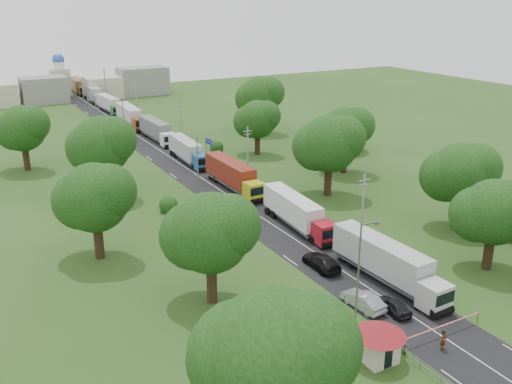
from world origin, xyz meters
TOP-DOWN VIEW (x-y plane):
  - ground at (0.00, 0.00)m, footprint 260.00×260.00m
  - road at (0.00, 20.00)m, footprint 8.00×200.00m
  - boom_barrier at (-1.36, -25.00)m, footprint 9.22×0.35m
  - guard_booth at (-7.20, -25.00)m, footprint 4.40×4.40m
  - info_sign at (5.20, 35.00)m, footprint 0.12×3.10m
  - pole_1 at (5.50, -7.00)m, footprint 1.60×0.24m
  - pole_2 at (5.50, 21.00)m, footprint 1.60×0.24m
  - pole_3 at (5.50, 49.00)m, footprint 1.60×0.24m
  - pole_4 at (5.50, 77.00)m, footprint 1.60×0.24m
  - pole_5 at (5.50, 105.00)m, footprint 1.60×0.24m
  - lamp_0 at (-5.35, -20.00)m, footprint 2.03×0.22m
  - lamp_1 at (-5.35, 15.00)m, footprint 2.03×0.22m
  - lamp_2 at (-5.35, 50.00)m, footprint 2.03×0.22m
  - tree_2 at (13.99, -17.86)m, footprint 8.00×8.00m
  - tree_3 at (19.99, -7.84)m, footprint 8.80×8.80m
  - tree_4 at (12.99, 10.17)m, footprint 9.60×9.60m
  - tree_5 at (21.99, 18.16)m, footprint 8.80×8.80m
  - tree_6 at (14.99, 35.14)m, footprint 8.00×8.00m
  - tree_7 at (23.99, 50.17)m, footprint 9.60×9.60m
  - tree_9 at (-20.01, -29.83)m, footprint 9.60×9.60m
  - tree_10 at (-15.01, -9.84)m, footprint 8.80×8.80m
  - tree_11 at (-22.01, 5.16)m, footprint 8.80×8.80m
  - tree_12 at (-16.01, 25.17)m, footprint 9.60×9.60m
  - tree_13 at (-24.01, 45.16)m, footprint 8.80×8.80m
  - house_cream at (30.00, 30.00)m, footprint 10.08×10.08m
  - distant_town at (0.68, 110.00)m, footprint 52.00×8.00m
  - church at (-4.00, 118.00)m, footprint 5.00×5.00m
  - truck_0 at (2.34, -15.15)m, footprint 3.08×15.40m
  - truck_1 at (2.20, 1.77)m, footprint 3.27×14.53m
  - truck_2 at (2.03, 19.25)m, footprint 2.69×15.24m
  - truck_3 at (1.67, 36.52)m, footprint 2.88×14.07m
  - truck_4 at (2.25, 54.18)m, footprint 2.70×14.71m
  - truck_5 at (1.69, 69.98)m, footprint 3.16×15.78m
  - truck_6 at (1.85, 87.99)m, footprint 3.15×14.20m
  - truck_7 at (2.08, 105.13)m, footprint 3.34×15.30m
  - truck_8 at (1.64, 122.15)m, footprint 3.27×15.18m
  - car_lane_front at (-1.00, -20.00)m, footprint 1.94×4.13m
  - car_lane_mid at (-3.00, -18.00)m, footprint 2.00×4.88m
  - car_lane_rear at (-1.64, -9.25)m, footprint 2.33×5.48m
  - car_verge_near at (6.51, 11.97)m, footprint 3.56×6.17m
  - car_verge_far at (5.50, 32.20)m, footprint 1.76×4.23m
  - pedestrian_near at (-1.50, -26.60)m, footprint 0.79×0.68m
  - pedestrian_booth at (-4.80, -25.48)m, footprint 0.95×0.96m

SIDE VIEW (x-z plane):
  - ground at x=0.00m, z-range 0.00..0.00m
  - road at x=0.00m, z-range -0.02..0.02m
  - car_lane_front at x=-1.00m, z-range 0.00..1.37m
  - car_verge_far at x=5.50m, z-range 0.00..1.43m
  - pedestrian_booth at x=-4.80m, z-range 0.00..1.57m
  - car_lane_mid at x=-3.00m, z-range 0.00..1.57m
  - car_lane_rear at x=-1.64m, z-range 0.00..1.58m
  - car_verge_near at x=6.51m, z-range 0.00..1.62m
  - boom_barrier at x=-1.36m, z-range 0.30..1.48m
  - pedestrian_near at x=-1.50m, z-range 0.00..1.82m
  - truck_3 at x=1.67m, z-range 0.12..4.01m
  - truck_6 at x=1.85m, z-range 0.12..4.04m
  - truck_1 at x=2.20m, z-range 0.12..4.13m
  - truck_4 at x=2.25m, z-range 0.12..4.20m
  - guard_booth at x=-7.20m, z-range 0.44..3.89m
  - truck_8 at x=1.64m, z-range 0.13..4.32m
  - truck_2 at x=2.03m, z-range 0.13..4.35m
  - truck_7 at x=2.08m, z-range 0.13..4.36m
  - truck_0 at x=2.34m, z-range 0.13..4.39m
  - truck_5 at x=1.69m, z-range 0.13..4.50m
  - info_sign at x=5.20m, z-range 0.95..5.05m
  - distant_town at x=0.68m, z-range -0.51..7.49m
  - house_cream at x=30.00m, z-range 0.74..6.54m
  - pole_1 at x=5.50m, z-range 0.18..9.18m
  - pole_2 at x=5.50m, z-range 0.18..9.18m
  - pole_3 at x=5.50m, z-range 0.18..9.18m
  - pole_4 at x=5.50m, z-range 0.18..9.18m
  - pole_5 at x=5.50m, z-range 0.18..9.18m
  - church at x=-4.00m, z-range -0.76..11.54m
  - lamp_0 at x=-5.35m, z-range 0.55..10.55m
  - lamp_1 at x=-5.35m, z-range 0.55..10.55m
  - lamp_2 at x=-5.35m, z-range 0.55..10.55m
  - tree_2 at x=13.99m, z-range 1.55..11.65m
  - tree_6 at x=14.99m, z-range 1.55..11.65m
  - tree_3 at x=19.99m, z-range 1.69..12.76m
  - tree_5 at x=21.99m, z-range 1.69..12.76m
  - tree_10 at x=-15.01m, z-range 1.69..12.76m
  - tree_11 at x=-22.01m, z-range 1.69..12.76m
  - tree_13 at x=-24.01m, z-range 1.69..12.76m
  - tree_4 at x=12.99m, z-range 1.83..13.88m
  - tree_7 at x=23.99m, z-range 1.83..13.88m
  - tree_9 at x=-20.01m, z-range 1.83..13.88m
  - tree_12 at x=-16.01m, z-range 1.83..13.88m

